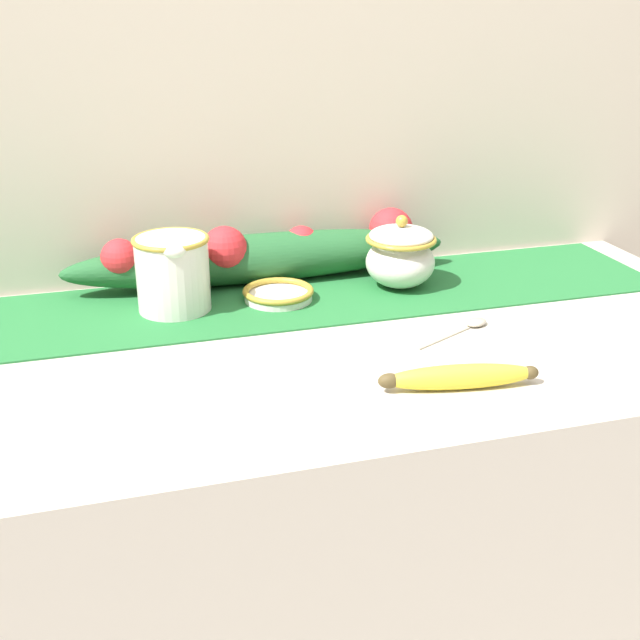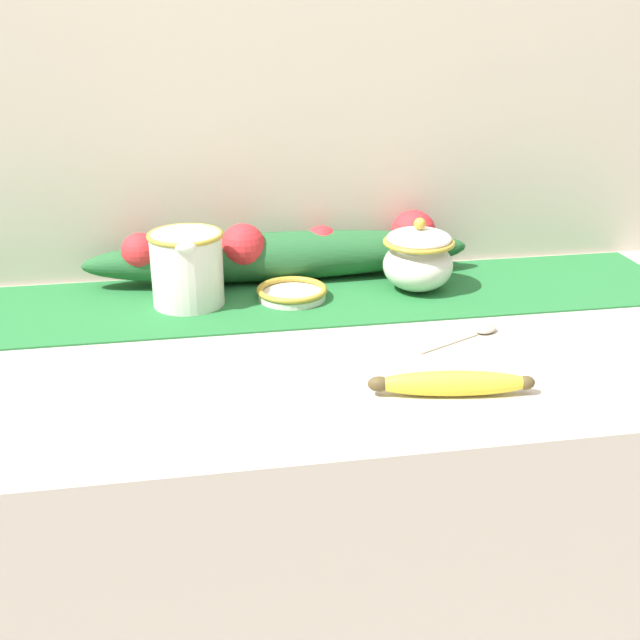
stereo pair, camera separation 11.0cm
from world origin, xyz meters
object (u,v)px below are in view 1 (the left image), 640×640
(cream_pitcher, at_px, (173,271))
(sugar_bowl, at_px, (400,255))
(small_dish, at_px, (278,294))
(spoon, at_px, (472,324))
(banana, at_px, (459,377))

(cream_pitcher, xyz_separation_m, sugar_bowl, (0.38, -0.00, -0.01))
(sugar_bowl, bearing_deg, small_dish, -178.43)
(sugar_bowl, height_order, small_dish, sugar_bowl)
(small_dish, xyz_separation_m, spoon, (0.25, -0.19, -0.01))
(sugar_bowl, xyz_separation_m, small_dish, (-0.21, -0.01, -0.05))
(cream_pitcher, bearing_deg, sugar_bowl, -0.18)
(cream_pitcher, height_order, spoon, cream_pitcher)
(sugar_bowl, bearing_deg, banana, -99.86)
(cream_pitcher, height_order, small_dish, cream_pitcher)
(banana, relative_size, spoon, 1.48)
(small_dish, height_order, banana, banana)
(small_dish, bearing_deg, sugar_bowl, 1.57)
(cream_pitcher, xyz_separation_m, banana, (0.31, -0.37, -0.05))
(cream_pitcher, distance_m, small_dish, 0.17)
(small_dish, bearing_deg, banana, -67.76)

